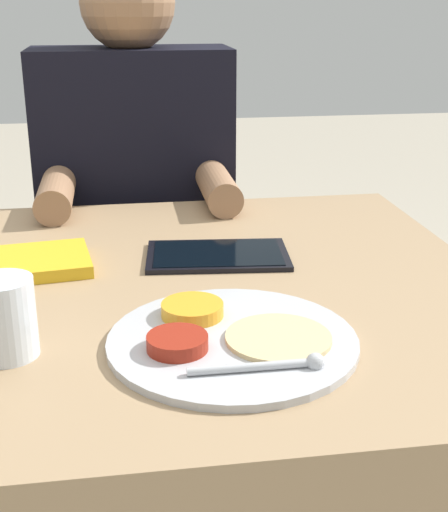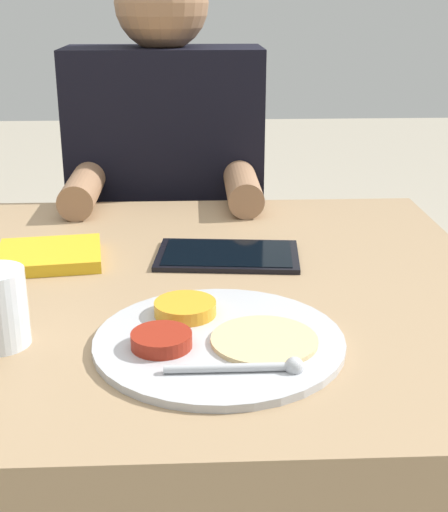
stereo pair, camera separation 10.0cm
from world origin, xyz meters
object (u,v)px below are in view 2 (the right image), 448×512
at_px(thali_tray, 216,338).
at_px(red_notebook, 50,256).
at_px(person_diner, 168,248).
at_px(tablet_device, 228,255).

bearing_deg(thali_tray, red_notebook, 130.35).
bearing_deg(thali_tray, person_diner, 95.96).
bearing_deg(tablet_device, person_diner, 102.75).
relative_size(thali_tray, red_notebook, 1.72).
height_order(red_notebook, person_diner, person_diner).
bearing_deg(person_diner, thali_tray, -84.04).
distance_m(tablet_device, person_diner, 0.55).
relative_size(red_notebook, person_diner, 0.15).
bearing_deg(red_notebook, thali_tray, -49.65).
relative_size(red_notebook, tablet_device, 0.74).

